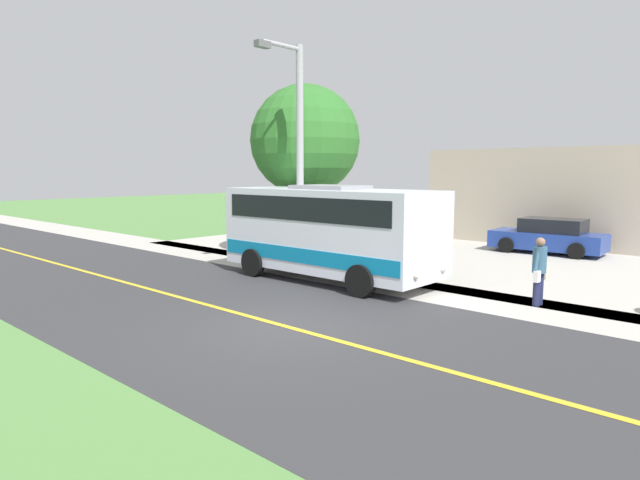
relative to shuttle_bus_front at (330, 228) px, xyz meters
The scene contains 11 objects.
ground_plane 5.59m from the shuttle_bus_front, 31.44° to the left, with size 120.00×120.00×0.00m, color #548442.
road_surface 5.59m from the shuttle_bus_front, 31.44° to the left, with size 8.00×100.00×0.01m, color #333335.
sidewalk 3.29m from the shuttle_bus_front, 102.81° to the left, with size 2.40×100.00×0.01m, color #B2ADA3.
parking_lot_surface 9.88m from the shuttle_bus_front, 143.53° to the left, with size 14.00×36.00×0.01m, color #B2ADA3.
road_centre_line 5.59m from the shuttle_bus_front, 31.44° to the left, with size 0.16×100.00×0.00m, color gold.
shuttle_bus_front is the anchor object (origin of this frame).
pedestrian_with_bags 6.20m from the shuttle_bus_front, 99.85° to the left, with size 0.72×0.34×1.74m.
street_light_pole 3.05m from the shuttle_bus_front, 100.01° to the right, with size 1.97×0.24×7.44m.
parked_car_near 10.70m from the shuttle_bus_front, 163.38° to the left, with size 2.20×4.49×1.45m.
tree_curbside 5.56m from the shuttle_bus_front, 126.82° to the right, with size 4.27×4.27×6.70m.
commercial_building 17.41m from the shuttle_bus_front, 165.37° to the left, with size 10.00×16.03×4.42m, color #B7A893.
Camera 1 is at (8.05, 8.26, 3.38)m, focal length 30.55 mm.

